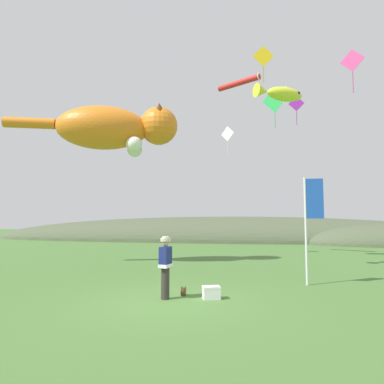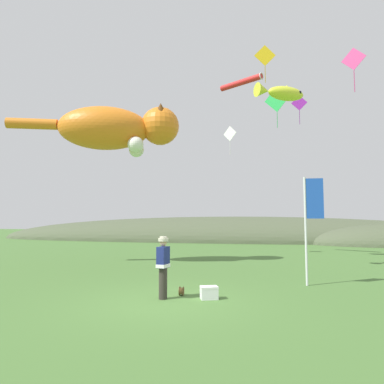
{
  "view_description": "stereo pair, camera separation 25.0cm",
  "coord_description": "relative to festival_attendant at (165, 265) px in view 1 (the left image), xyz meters",
  "views": [
    {
      "loc": [
        2.25,
        -9.34,
        2.28
      ],
      "look_at": [
        0.0,
        4.0,
        3.35
      ],
      "focal_mm": 32.0,
      "sensor_mm": 36.0,
      "label": 1
    },
    {
      "loc": [
        2.49,
        -9.29,
        2.28
      ],
      "look_at": [
        0.0,
        4.0,
        3.35
      ],
      "focal_mm": 32.0,
      "sensor_mm": 36.0,
      "label": 2
    }
  ],
  "objects": [
    {
      "name": "ground_plane",
      "position": [
        0.16,
        -0.33,
        -0.95
      ],
      "size": [
        120.0,
        120.0,
        0.0
      ],
      "primitive_type": "plane",
      "color": "#477033"
    },
    {
      "name": "picnic_cooler",
      "position": [
        1.3,
        0.23,
        -0.77
      ],
      "size": [
        0.57,
        0.47,
        0.36
      ],
      "color": "white",
      "rests_on": "ground"
    },
    {
      "name": "festival_attendant",
      "position": [
        0.0,
        0.0,
        0.0
      ],
      "size": [
        0.34,
        0.47,
        1.77
      ],
      "color": "#332D28",
      "rests_on": "ground"
    },
    {
      "name": "kite_giant_cat",
      "position": [
        -4.39,
        6.73,
        5.97
      ],
      "size": [
        8.32,
        3.76,
        2.61
      ],
      "color": "orange"
    },
    {
      "name": "festival_banner_pole",
      "position": [
        4.5,
        2.82,
        1.49
      ],
      "size": [
        0.66,
        0.08,
        3.74
      ],
      "color": "silver",
      "rests_on": "ground"
    },
    {
      "name": "kite_fish_windsock",
      "position": [
        3.84,
        6.06,
        7.08
      ],
      "size": [
        2.43,
        1.77,
        0.74
      ],
      "color": "yellow"
    },
    {
      "name": "kite_tube_streamer",
      "position": [
        1.86,
        11.28,
        9.82
      ],
      "size": [
        2.76,
        1.9,
        0.44
      ],
      "color": "red"
    },
    {
      "name": "kite_diamond_white",
      "position": [
        1.08,
        11.76,
        6.71
      ],
      "size": [
        0.85,
        0.52,
        1.88
      ],
      "color": "white"
    },
    {
      "name": "kite_diamond_green",
      "position": [
        3.91,
        9.92,
        8.13
      ],
      "size": [
        1.36,
        0.73,
        2.43
      ],
      "color": "green"
    },
    {
      "name": "kite_diamond_gold",
      "position": [
        3.22,
        8.1,
        9.87
      ],
      "size": [
        1.12,
        0.2,
        2.03
      ],
      "color": "yellow"
    },
    {
      "name": "distant_hill_ridge",
      "position": [
        2.09,
        27.02,
        -0.95
      ],
      "size": [
        54.77,
        13.72,
        5.08
      ],
      "color": "#4C563D",
      "rests_on": "ground"
    },
    {
      "name": "kite_diamond_violet",
      "position": [
        5.47,
        12.65,
        8.72
      ],
      "size": [
        1.0,
        0.07,
        1.9
      ],
      "color": "purple"
    },
    {
      "name": "kite_spool",
      "position": [
        0.42,
        0.54,
        -0.82
      ],
      "size": [
        0.12,
        0.26,
        0.26
      ],
      "color": "olive",
      "rests_on": "ground"
    },
    {
      "name": "kite_diamond_pink",
      "position": [
        6.61,
        4.69,
        7.75
      ],
      "size": [
        0.85,
        0.44,
        1.85
      ],
      "color": "#E53F8C"
    }
  ]
}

